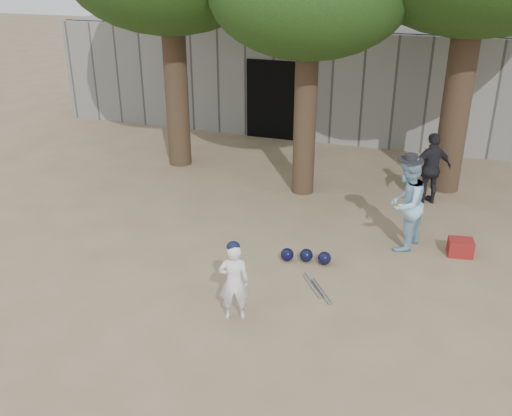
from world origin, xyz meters
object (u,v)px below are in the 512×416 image
at_px(boy_player, 234,282).
at_px(red_bag, 460,247).
at_px(spectator_blue, 406,204).
at_px(spectator_dark, 431,169).

bearing_deg(boy_player, red_bag, -155.05).
bearing_deg(spectator_blue, boy_player, -17.83).
distance_m(spectator_blue, red_bag, 1.24).
bearing_deg(spectator_dark, spectator_blue, 48.44).
bearing_deg(red_bag, boy_player, -135.28).
distance_m(spectator_blue, spectator_dark, 2.26).
xyz_separation_m(boy_player, spectator_blue, (2.08, 3.02, 0.25)).
height_order(boy_player, red_bag, boy_player).
bearing_deg(boy_player, spectator_dark, -134.20).
distance_m(spectator_dark, red_bag, 2.39).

